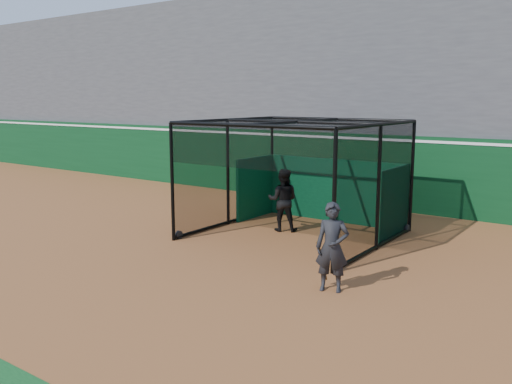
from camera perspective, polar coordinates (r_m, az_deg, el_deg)
The scene contains 6 objects.
ground at distance 12.84m, azimuth -8.74°, elevation -6.99°, with size 120.00×120.00×0.00m, color #97572B.
outfield_wall at distance 19.44m, azimuth 8.94°, elevation 2.60°, with size 50.00×0.50×2.50m.
grandstand at distance 22.74m, azimuth 13.54°, elevation 11.53°, with size 50.00×7.85×8.95m.
batting_cage at distance 14.56m, azimuth 4.28°, elevation 1.30°, with size 4.78×4.71×3.08m.
batter at distance 15.19m, azimuth 2.85°, elevation -0.85°, with size 0.85×0.67×1.76m, color black.
on_deck_player at distance 10.54m, azimuth 8.01°, elevation -5.78°, with size 0.74×0.60×1.74m.
Camera 1 is at (8.65, -8.74, 3.68)m, focal length 38.00 mm.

